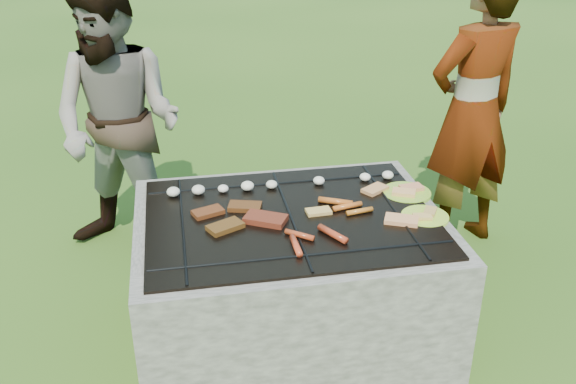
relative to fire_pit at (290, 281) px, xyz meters
name	(u,v)px	position (x,y,z in m)	size (l,w,h in m)	color
lawn	(290,332)	(0.00, 0.00, -0.28)	(60.00, 60.00, 0.00)	#214711
fire_pit	(290,281)	(0.00, 0.00, 0.00)	(1.30, 1.00, 0.62)	#A0988E
mushrooms	(267,185)	(-0.06, 0.28, 0.35)	(1.06, 0.06, 0.04)	beige
pork_slabs	(242,217)	(-0.20, 0.01, 0.34)	(0.40, 0.28, 0.02)	#95401B
sausages	(329,221)	(0.14, -0.10, 0.34)	(0.41, 0.44, 0.03)	#C36F20
bread_on_grate	(375,208)	(0.37, -0.01, 0.34)	(0.45, 0.43, 0.02)	tan
plate_far	(407,192)	(0.56, 0.13, 0.33)	(0.27, 0.27, 0.03)	gold
plate_near	(425,216)	(0.56, -0.10, 0.33)	(0.25, 0.25, 0.03)	#FFF33C
cook	(473,112)	(1.11, 0.66, 0.49)	(0.57, 0.37, 1.55)	gray
bystander	(118,124)	(-0.74, 0.90, 0.46)	(0.72, 0.56, 1.49)	gray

